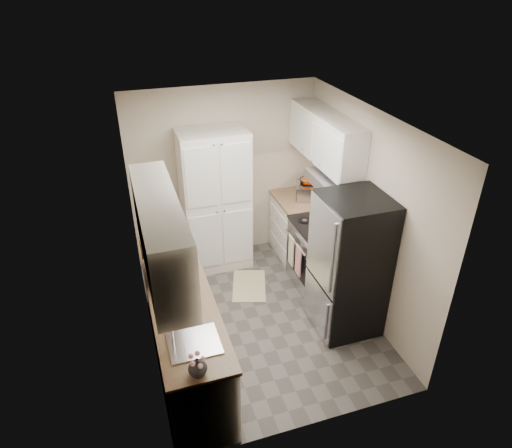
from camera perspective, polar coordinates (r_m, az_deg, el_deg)
The scene contains 16 objects.
ground at distance 5.80m, azimuth 0.42°, elevation -11.48°, with size 3.20×3.20×0.00m, color #56514C.
room_shell at distance 4.87m, azimuth 0.32°, elevation 2.92°, with size 2.64×3.24×2.52m.
pantry_cabinet at distance 6.25m, azimuth -5.09°, elevation 2.80°, with size 0.90×0.55×2.00m, color silver.
base_cabinet_left at distance 5.03m, azimuth -9.01°, elevation -12.96°, with size 0.60×2.30×0.88m, color silver.
countertop_left at distance 4.74m, azimuth -9.45°, elevation -8.87°, with size 0.63×2.33×0.04m, color #846647.
base_cabinet_right at distance 6.74m, azimuth 5.26°, elevation -0.48°, with size 0.60×0.80×0.88m, color silver.
countertop_right at distance 6.52m, azimuth 5.44°, elevation 3.01°, with size 0.63×0.83×0.04m, color #846647.
electric_range at distance 6.10m, azimuth 8.02°, elevation -3.81°, with size 0.71×0.78×1.13m.
refrigerator at distance 5.30m, azimuth 11.60°, elevation -5.07°, with size 0.70×0.72×1.70m, color #B7B7BC.
microwave at distance 4.96m, azimuth -10.74°, elevation -4.55°, with size 0.56×0.38×0.31m, color #B6B7BB.
wine_bottle at distance 5.30m, azimuth -11.94°, elevation -2.44°, with size 0.07×0.07×0.27m, color black.
flower_vase at distance 3.88m, azimuth -7.32°, elevation -17.28°, with size 0.16×0.16×0.16m, color beige.
cutting_board at distance 5.55m, azimuth -10.64°, elevation -0.76°, with size 0.02×0.21×0.26m, color #3A7C35.
toaster_oven at distance 6.50m, azimuth 6.31°, elevation 4.12°, with size 0.29×0.37×0.21m, color #AEAEB3.
fruit_basket at distance 6.45m, azimuth 6.55°, elevation 5.46°, with size 0.25×0.25×0.10m, color #E34700, non-canonical shape.
kitchen_mat at distance 6.28m, azimuth -0.87°, elevation -7.70°, with size 0.44×0.70×0.01m, color beige.
Camera 1 is at (-1.38, -4.13, 3.84)m, focal length 32.00 mm.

